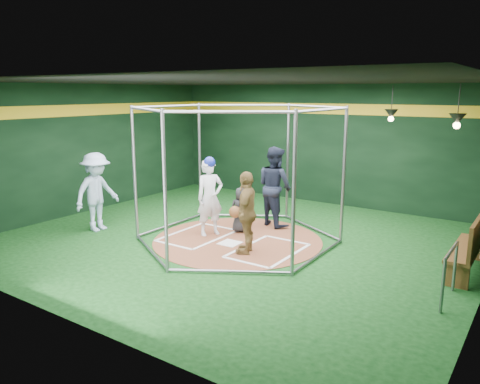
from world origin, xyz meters
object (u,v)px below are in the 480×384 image
Objects in this scene: umpire at (275,186)px; visitor_leopard at (247,212)px; dugout_bench at (471,244)px; batter_figure at (210,196)px.

visitor_leopard is at bearing 126.51° from umpire.
visitor_leopard is 4.25m from dugout_bench.
dugout_bench is at bearing 8.68° from batter_figure.
batter_figure is at bearing 83.40° from umpire.
dugout_bench is at bearing -167.15° from umpire.
batter_figure is 0.93× the size of umpire.
umpire is 1.04× the size of dugout_bench.
umpire is (0.83, 1.54, 0.08)m from batter_figure.
umpire is 4.64m from dugout_bench.
batter_figure is at bearing -171.32° from dugout_bench.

